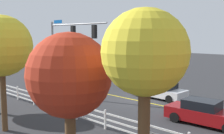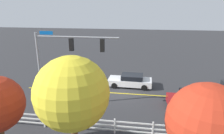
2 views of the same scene
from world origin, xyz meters
name	(u,v)px [view 1 (image 1 of 2)]	position (x,y,z in m)	size (l,w,h in m)	color
ground_plane	(136,100)	(0.00, 0.00, 0.00)	(120.00, 120.00, 0.00)	#2D2D30
lane_center_stripe	(179,109)	(-4.00, 0.00, 0.00)	(28.00, 0.16, 0.01)	gold
signal_assembly	(67,44)	(4.27, 3.80, 4.70)	(6.76, 0.38, 6.69)	gray
car_0	(160,90)	(-0.98, -2.02, 0.68)	(4.77, 2.07, 1.39)	silver
car_1	(204,113)	(-6.80, 1.96, 0.71)	(4.78, 1.98, 1.51)	maroon
white_rail_fence	(105,119)	(-3.00, 6.69, 0.60)	(26.10, 0.10, 1.15)	white
tree_1	(1,46)	(0.98, 10.77, 4.80)	(3.40, 3.40, 6.53)	brown
tree_3	(69,76)	(-4.88, 10.64, 3.76)	(3.50, 3.50, 5.54)	brown
tree_4	(145,54)	(-8.41, 10.32, 4.78)	(2.84, 2.84, 6.27)	brown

